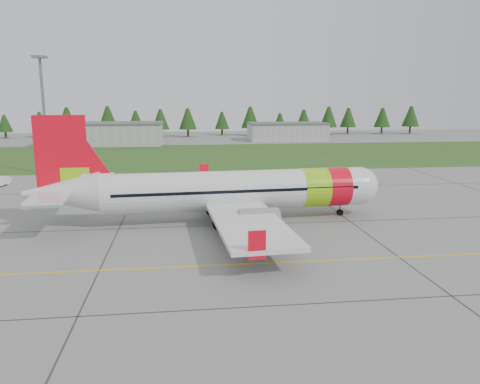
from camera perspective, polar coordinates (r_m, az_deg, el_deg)
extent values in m
plane|color=gray|center=(32.27, 8.64, -13.33)|extent=(320.00, 320.00, 0.00)
cylinder|color=silver|center=(51.40, -0.41, 0.22)|extent=(29.00, 6.09, 4.32)
sphere|color=silver|center=(55.74, 14.31, 0.75)|extent=(4.32, 4.32, 4.32)
cone|color=silver|center=(51.40, -20.89, -0.10)|extent=(8.00, 4.79, 4.32)
cube|color=black|center=(55.81, 14.64, 1.15)|extent=(1.95, 2.98, 0.62)
cylinder|color=#93DC10|center=(53.66, 8.94, 0.56)|extent=(3.14, 4.57, 4.40)
cylinder|color=red|center=(54.59, 11.57, 0.66)|extent=(2.70, 4.54, 4.40)
cube|color=silver|center=(51.56, -1.02, -1.13)|extent=(8.27, 35.74, 0.40)
cube|color=red|center=(68.45, -4.40, 2.51)|extent=(1.34, 0.28, 2.21)
cube|color=red|center=(34.51, 2.08, -6.50)|extent=(1.34, 0.28, 2.21)
cylinder|color=gray|center=(57.83, -0.40, -0.35)|extent=(4.12, 2.57, 2.33)
cylinder|color=gray|center=(46.22, 2.29, -3.40)|extent=(4.12, 2.57, 2.33)
cube|color=red|center=(50.80, -20.94, 4.01)|extent=(5.11, 0.71, 8.41)
cube|color=#93DC10|center=(50.94, -19.40, 1.36)|extent=(2.90, 0.64, 2.66)
cube|color=silver|center=(51.46, -21.51, 0.18)|extent=(4.32, 12.93, 0.24)
cylinder|color=slate|center=(55.40, 12.10, -2.02)|extent=(0.20, 0.20, 1.55)
cylinder|color=black|center=(55.49, 12.08, -2.42)|extent=(0.77, 0.36, 0.75)
cylinder|color=slate|center=(54.65, -2.70, -1.66)|extent=(0.24, 0.24, 2.10)
cylinder|color=black|center=(54.70, -3.16, -2.17)|extent=(1.18, 0.57, 1.15)
cylinder|color=slate|center=(48.69, -1.69, -3.30)|extent=(0.24, 0.24, 2.10)
cylinder|color=black|center=(48.75, -2.20, -3.86)|extent=(1.18, 0.57, 1.15)
imported|color=yellow|center=(21.19, -3.06, -22.14)|extent=(1.20, 1.41, 3.49)
cube|color=#30561E|center=(111.26, -2.79, 4.53)|extent=(320.00, 50.00, 0.03)
cube|color=gold|center=(39.43, 5.49, -8.53)|extent=(120.00, 0.25, 0.02)
cube|color=#A8A8A3|center=(140.23, -16.10, 6.76)|extent=(32.00, 14.00, 6.00)
cube|color=#A8A8A3|center=(150.26, 5.77, 7.29)|extent=(24.00, 12.00, 5.20)
cylinder|color=slate|center=(89.42, -22.74, 8.39)|extent=(0.50, 0.50, 20.00)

